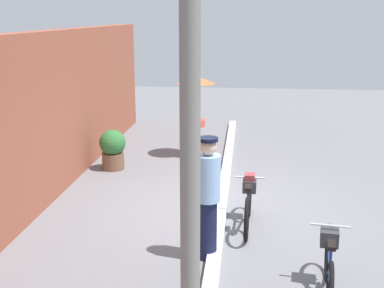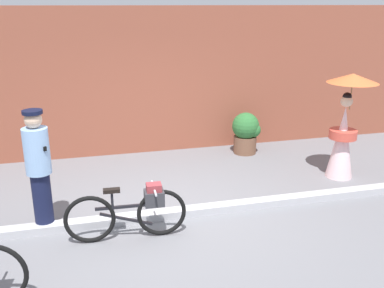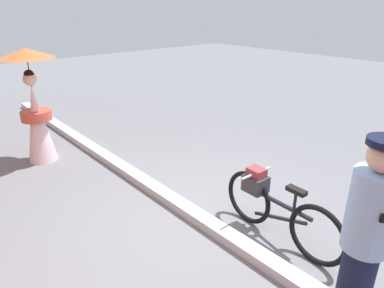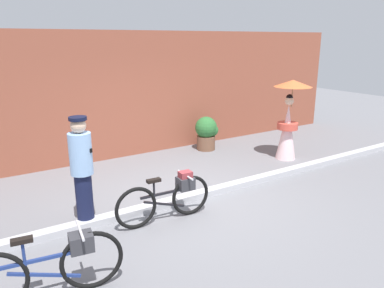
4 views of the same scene
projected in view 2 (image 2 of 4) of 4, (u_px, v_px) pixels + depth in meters
ground_plane at (173, 217)px, 6.46m from camera, size 30.00×30.00×0.00m
building_wall at (140, 81)px, 8.99m from camera, size 14.00×0.40×3.01m
sidewalk_curb at (173, 213)px, 6.45m from camera, size 14.00×0.20×0.12m
bicycle_far_side at (132, 211)px, 5.76m from camera, size 1.63×0.48×0.77m
person_officer at (39, 168)px, 5.84m from camera, size 0.34×0.34×1.73m
person_with_parasol at (345, 125)px, 7.68m from camera, size 0.88×0.88×1.91m
potted_plant_by_door at (246, 132)px, 9.09m from camera, size 0.58×0.57×0.88m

